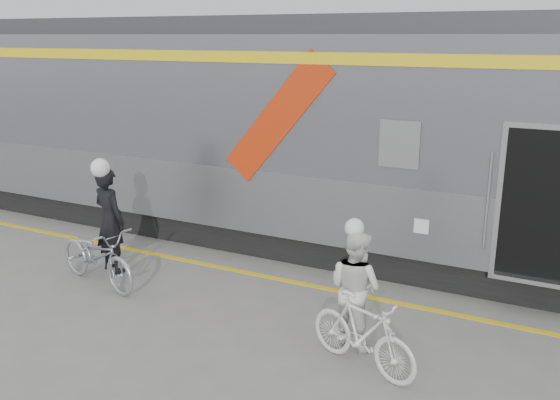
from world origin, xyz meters
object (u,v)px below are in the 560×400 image
Objects in this scene: man at (110,220)px; bicycle_left at (97,256)px; bicycle_right at (363,333)px; woman at (355,287)px.

man reaches higher than bicycle_left.
bicycle_right is at bearing -178.45° from man.
woman reaches higher than bicycle_left.
woman is at bearing -172.28° from man.
man is 0.71m from bicycle_left.
man is 0.95× the size of bicycle_left.
bicycle_left reaches higher than bicycle_right.
bicycle_right is (0.30, -0.55, -0.30)m from woman.
woman is at bearing 48.81° from bicycle_right.
bicycle_left is (0.20, -0.55, -0.39)m from man.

